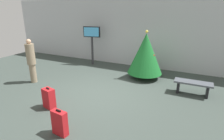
% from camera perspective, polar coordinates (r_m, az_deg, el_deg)
% --- Properties ---
extents(ground_plane, '(16.00, 16.00, 0.00)m').
position_cam_1_polar(ground_plane, '(6.71, -4.30, -7.37)').
color(ground_plane, '#38423D').
extents(back_wall, '(16.00, 0.20, 3.42)m').
position_cam_1_polar(back_wall, '(9.73, 7.35, 11.22)').
color(back_wall, '#B7BCC1').
rests_on(back_wall, ground_plane).
extents(holiday_tree, '(1.49, 1.49, 2.08)m').
position_cam_1_polar(holiday_tree, '(8.01, 10.33, 5.04)').
color(holiday_tree, '#4C3319').
rests_on(holiday_tree, ground_plane).
extents(flight_info_kiosk, '(0.90, 0.28, 2.03)m').
position_cam_1_polar(flight_info_kiosk, '(9.94, -6.24, 9.78)').
color(flight_info_kiosk, '#333338').
rests_on(flight_info_kiosk, ground_plane).
extents(waiting_bench, '(1.27, 0.44, 0.48)m').
position_cam_1_polar(waiting_bench, '(7.12, 23.77, -4.32)').
color(waiting_bench, '#4C5159').
rests_on(waiting_bench, ground_plane).
extents(traveller_0, '(0.34, 0.34, 1.80)m').
position_cam_1_polar(traveller_0, '(8.11, -23.74, 2.85)').
color(traveller_0, gray).
rests_on(traveller_0, ground_plane).
extents(suitcase_0, '(0.42, 0.31, 0.66)m').
position_cam_1_polar(suitcase_0, '(6.02, -18.97, -8.28)').
color(suitcase_0, '#B2191E').
rests_on(suitcase_0, ground_plane).
extents(suitcase_3, '(0.42, 0.21, 0.67)m').
position_cam_1_polar(suitcase_3, '(4.76, -15.90, -15.48)').
color(suitcase_3, '#B2191E').
rests_on(suitcase_3, ground_plane).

